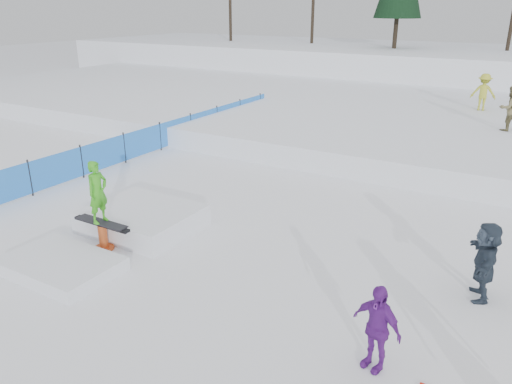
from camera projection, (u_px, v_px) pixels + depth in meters
The scene contains 9 objects.
ground at pixel (190, 263), 10.86m from camera, with size 120.00×120.00×0.00m, color white.
snow_berm at pixel (456, 67), 34.58m from camera, with size 60.00×14.00×2.40m, color white.
snow_midrise at pixel (398, 114), 23.60m from camera, with size 50.00×18.00×0.80m, color white.
safety_fence at pixel (160, 136), 19.09m from camera, with size 0.05×16.00×1.10m.
walker_olive at pixel (510, 108), 18.61m from camera, with size 0.82×0.64×1.69m, color brown.
walker_ygreen at pixel (483, 92), 22.23m from camera, with size 1.05×0.60×1.62m, color gold.
spectator_purple at pixel (376, 327), 7.51m from camera, with size 0.84×0.35×1.44m, color #6A2092.
spectator_dark at pixel (485, 261), 9.32m from camera, with size 1.45×0.46×1.57m, color #2A3645.
jib_rail_feature at pixel (122, 228), 11.84m from camera, with size 2.60×4.40×2.11m.
Camera 1 is at (6.16, -7.53, 5.28)m, focal length 35.00 mm.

